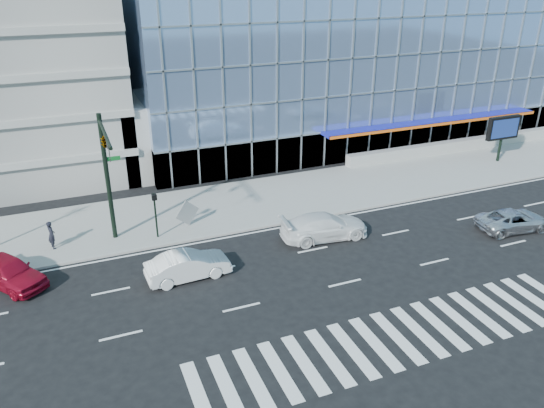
{
  "coord_description": "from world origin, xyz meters",
  "views": [
    {
      "loc": [
        -12.99,
        -25.33,
        15.96
      ],
      "look_at": [
        -1.47,
        3.0,
        2.07
      ],
      "focal_mm": 35.0,
      "sensor_mm": 36.0,
      "label": 1
    }
  ],
  "objects_px": {
    "marquee_sign": "(503,129)",
    "tilted_panel": "(187,213)",
    "white_suv": "(324,226)",
    "red_sedan": "(8,272)",
    "ped_signal_post": "(155,209)",
    "white_sedan": "(188,266)",
    "silver_suv": "(513,220)",
    "pedestrian": "(51,235)",
    "traffic_signal": "(106,154)"
  },
  "relations": [
    {
      "from": "marquee_sign",
      "to": "tilted_panel",
      "type": "height_order",
      "value": "marquee_sign"
    },
    {
      "from": "white_suv",
      "to": "red_sedan",
      "type": "height_order",
      "value": "red_sedan"
    },
    {
      "from": "red_sedan",
      "to": "ped_signal_post",
      "type": "bearing_deg",
      "value": -22.8
    },
    {
      "from": "white_suv",
      "to": "red_sedan",
      "type": "relative_size",
      "value": 1.17
    },
    {
      "from": "white_sedan",
      "to": "red_sedan",
      "type": "bearing_deg",
      "value": 69.28
    },
    {
      "from": "silver_suv",
      "to": "red_sedan",
      "type": "distance_m",
      "value": 30.79
    },
    {
      "from": "ped_signal_post",
      "to": "white_sedan",
      "type": "bearing_deg",
      "value": -82.14
    },
    {
      "from": "ped_signal_post",
      "to": "white_suv",
      "type": "xyz_separation_m",
      "value": [
        9.86,
        -3.79,
        -1.32
      ]
    },
    {
      "from": "red_sedan",
      "to": "pedestrian",
      "type": "height_order",
      "value": "pedestrian"
    },
    {
      "from": "marquee_sign",
      "to": "red_sedan",
      "type": "distance_m",
      "value": 39.39
    },
    {
      "from": "silver_suv",
      "to": "white_suv",
      "type": "relative_size",
      "value": 0.87
    },
    {
      "from": "ped_signal_post",
      "to": "silver_suv",
      "type": "bearing_deg",
      "value": -18.76
    },
    {
      "from": "ped_signal_post",
      "to": "marquee_sign",
      "type": "bearing_deg",
      "value": 5.71
    },
    {
      "from": "white_sedan",
      "to": "pedestrian",
      "type": "distance_m",
      "value": 9.25
    },
    {
      "from": "silver_suv",
      "to": "white_sedan",
      "type": "height_order",
      "value": "white_sedan"
    },
    {
      "from": "ped_signal_post",
      "to": "white_suv",
      "type": "bearing_deg",
      "value": -21.01
    },
    {
      "from": "silver_suv",
      "to": "pedestrian",
      "type": "distance_m",
      "value": 29.28
    },
    {
      "from": "traffic_signal",
      "to": "red_sedan",
      "type": "height_order",
      "value": "traffic_signal"
    },
    {
      "from": "ped_signal_post",
      "to": "tilted_panel",
      "type": "distance_m",
      "value": 2.58
    },
    {
      "from": "traffic_signal",
      "to": "silver_suv",
      "type": "height_order",
      "value": "traffic_signal"
    },
    {
      "from": "white_suv",
      "to": "pedestrian",
      "type": "xyz_separation_m",
      "value": [
        -16.04,
        4.8,
        0.22
      ]
    },
    {
      "from": "marquee_sign",
      "to": "white_suv",
      "type": "relative_size",
      "value": 0.71
    },
    {
      "from": "ped_signal_post",
      "to": "tilted_panel",
      "type": "height_order",
      "value": "ped_signal_post"
    },
    {
      "from": "silver_suv",
      "to": "pedestrian",
      "type": "height_order",
      "value": "pedestrian"
    },
    {
      "from": "silver_suv",
      "to": "red_sedan",
      "type": "bearing_deg",
      "value": 86.84
    },
    {
      "from": "red_sedan",
      "to": "traffic_signal",
      "type": "bearing_deg",
      "value": -20.39
    },
    {
      "from": "traffic_signal",
      "to": "white_suv",
      "type": "height_order",
      "value": "traffic_signal"
    },
    {
      "from": "traffic_signal",
      "to": "red_sedan",
      "type": "distance_m",
      "value": 8.22
    },
    {
      "from": "pedestrian",
      "to": "tilted_panel",
      "type": "xyz_separation_m",
      "value": [
        8.35,
        -0.13,
        0.03
      ]
    },
    {
      "from": "traffic_signal",
      "to": "white_sedan",
      "type": "height_order",
      "value": "traffic_signal"
    },
    {
      "from": "silver_suv",
      "to": "tilted_panel",
      "type": "relative_size",
      "value": 3.77
    },
    {
      "from": "ped_signal_post",
      "to": "red_sedan",
      "type": "height_order",
      "value": "ped_signal_post"
    },
    {
      "from": "ped_signal_post",
      "to": "silver_suv",
      "type": "distance_m",
      "value": 23.14
    },
    {
      "from": "white_sedan",
      "to": "ped_signal_post",
      "type": "bearing_deg",
      "value": 5.05
    },
    {
      "from": "ped_signal_post",
      "to": "pedestrian",
      "type": "bearing_deg",
      "value": 170.67
    },
    {
      "from": "white_sedan",
      "to": "tilted_panel",
      "type": "distance_m",
      "value": 6.22
    },
    {
      "from": "red_sedan",
      "to": "pedestrian",
      "type": "relative_size",
      "value": 2.71
    },
    {
      "from": "traffic_signal",
      "to": "silver_suv",
      "type": "xyz_separation_m",
      "value": [
        24.36,
        -7.05,
        -5.48
      ]
    },
    {
      "from": "marquee_sign",
      "to": "pedestrian",
      "type": "xyz_separation_m",
      "value": [
        -36.67,
        -2.04,
        -2.03
      ]
    },
    {
      "from": "silver_suv",
      "to": "white_suv",
      "type": "distance_m",
      "value": 12.54
    },
    {
      "from": "marquee_sign",
      "to": "silver_suv",
      "type": "xyz_separation_m",
      "value": [
        -8.64,
        -10.48,
        -2.39
      ]
    },
    {
      "from": "white_suv",
      "to": "tilted_panel",
      "type": "distance_m",
      "value": 9.0
    },
    {
      "from": "marquee_sign",
      "to": "white_sedan",
      "type": "bearing_deg",
      "value": -164.59
    },
    {
      "from": "white_sedan",
      "to": "red_sedan",
      "type": "height_order",
      "value": "red_sedan"
    },
    {
      "from": "silver_suv",
      "to": "tilted_panel",
      "type": "distance_m",
      "value": 21.37
    },
    {
      "from": "silver_suv",
      "to": "tilted_panel",
      "type": "height_order",
      "value": "tilted_panel"
    },
    {
      "from": "marquee_sign",
      "to": "white_suv",
      "type": "distance_m",
      "value": 21.85
    },
    {
      "from": "pedestrian",
      "to": "ped_signal_post",
      "type": "bearing_deg",
      "value": -116.38
    },
    {
      "from": "silver_suv",
      "to": "marquee_sign",
      "type": "bearing_deg",
      "value": -32.88
    },
    {
      "from": "ped_signal_post",
      "to": "marquee_sign",
      "type": "distance_m",
      "value": 30.67
    }
  ]
}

